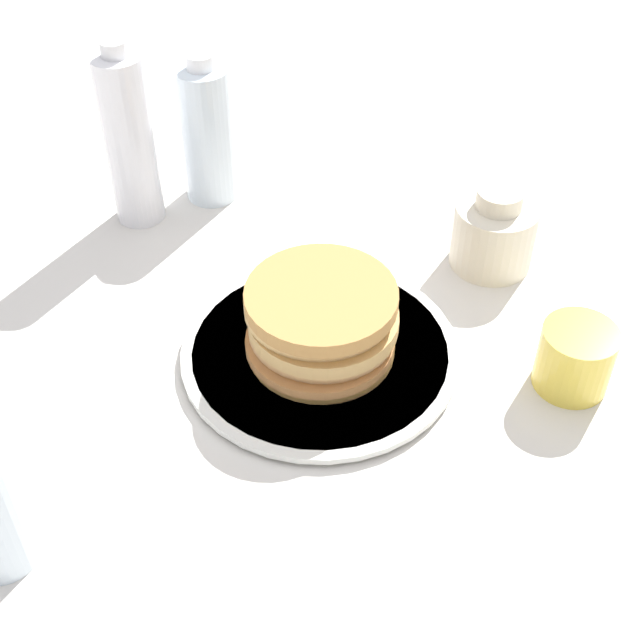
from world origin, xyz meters
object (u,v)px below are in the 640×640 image
pancake_stack (321,321)px  water_bottle_near (207,133)px  plate (320,353)px  water_bottle_mid (128,140)px  juice_glass (575,358)px  cream_jug (494,232)px

pancake_stack → water_bottle_near: (-0.07, -0.32, 0.04)m
plate → water_bottle_mid: (0.03, -0.34, 0.10)m
plate → juice_glass: (-0.18, 0.18, 0.03)m
water_bottle_mid → plate: bearing=95.2°
juice_glass → cream_jug: 0.20m
pancake_stack → cream_jug: 0.26m
pancake_stack → juice_glass: 0.26m
plate → water_bottle_mid: size_ratio=1.25×
plate → water_bottle_near: 0.34m
plate → cream_jug: cream_jug is taller
cream_jug → water_bottle_near: water_bottle_near is taller
juice_glass → water_bottle_mid: size_ratio=0.33×
water_bottle_mid → water_bottle_near: bearing=171.7°
plate → cream_jug: bearing=-178.4°
water_bottle_near → water_bottle_mid: 0.10m
plate → cream_jug: size_ratio=2.87×
plate → water_bottle_mid: bearing=-84.8°
juice_glass → water_bottle_near: size_ratio=0.39×
pancake_stack → water_bottle_mid: 0.34m
juice_glass → water_bottle_mid: 0.57m
pancake_stack → water_bottle_near: size_ratio=0.85×
plate → juice_glass: juice_glass is taller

